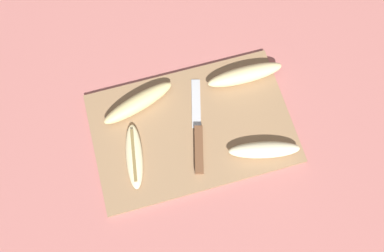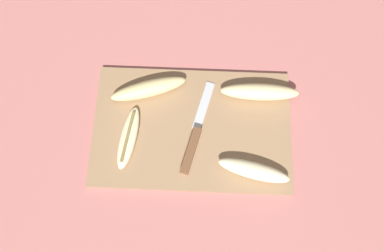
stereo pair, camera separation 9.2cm
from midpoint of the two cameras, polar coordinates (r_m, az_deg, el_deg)
The scene contains 7 objects.
ground_plane at distance 0.94m, azimuth -2.77°, elevation -0.84°, with size 4.00×4.00×0.00m, color #B76B66.
cutting_board at distance 0.93m, azimuth -2.79°, elevation -0.73°, with size 0.49×0.31×0.01m.
knife at distance 0.91m, azimuth -2.12°, elevation -2.83°, with size 0.08×0.25×0.02m.
banana_cream_curved at distance 0.91m, azimuth -11.64°, elevation -4.93°, with size 0.06×0.16×0.02m.
banana_bright_far at distance 0.90m, azimuth 8.12°, elevation -4.05°, with size 0.18×0.08×0.03m.
banana_spotted_left at distance 0.94m, azimuth -10.95°, elevation 3.09°, with size 0.20×0.10×0.04m.
banana_ripe_center at distance 0.96m, azimuth 5.39°, elevation 7.42°, with size 0.20×0.04×0.04m.
Camera 1 is at (-0.08, -0.28, 0.89)m, focal length 35.00 mm.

